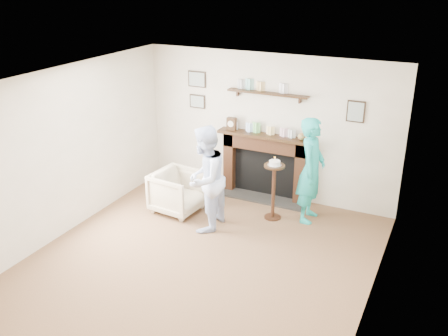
{
  "coord_description": "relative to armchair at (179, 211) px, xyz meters",
  "views": [
    {
      "loc": [
        2.86,
        -5.16,
        3.79
      ],
      "look_at": [
        -0.06,
        0.9,
        1.07
      ],
      "focal_mm": 40.0,
      "sensor_mm": 36.0,
      "label": 1
    }
  ],
  "objects": [
    {
      "name": "armchair",
      "position": [
        0.0,
        0.0,
        0.0
      ],
      "size": [
        0.83,
        0.81,
        0.69
      ],
      "primitive_type": "imported",
      "rotation": [
        0.0,
        0.0,
        1.47
      ],
      "color": "tan",
      "rests_on": "ground"
    },
    {
      "name": "ground",
      "position": [
        1.06,
        -1.24,
        0.0
      ],
      "size": [
        5.0,
        5.0,
        0.0
      ],
      "primitive_type": "plane",
      "color": "brown",
      "rests_on": "ground"
    },
    {
      "name": "room_shell",
      "position": [
        1.06,
        -0.54,
        1.62
      ],
      "size": [
        4.54,
        5.02,
        2.52
      ],
      "color": "beige",
      "rests_on": "ground"
    },
    {
      "name": "man",
      "position": [
        0.68,
        -0.32,
        0.0
      ],
      "size": [
        0.65,
        0.82,
        1.65
      ],
      "primitive_type": "imported",
      "rotation": [
        0.0,
        0.0,
        -1.54
      ],
      "color": "silver",
      "rests_on": "ground"
    },
    {
      "name": "pedestal_table",
      "position": [
        1.5,
        0.44,
        0.65
      ],
      "size": [
        0.33,
        0.33,
        1.05
      ],
      "color": "black",
      "rests_on": "ground"
    },
    {
      "name": "woman",
      "position": [
        2.03,
        0.66,
        0.0
      ],
      "size": [
        0.43,
        0.63,
        1.69
      ],
      "primitive_type": "imported",
      "rotation": [
        0.0,
        0.0,
        1.61
      ],
      "color": "teal",
      "rests_on": "ground"
    }
  ]
}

